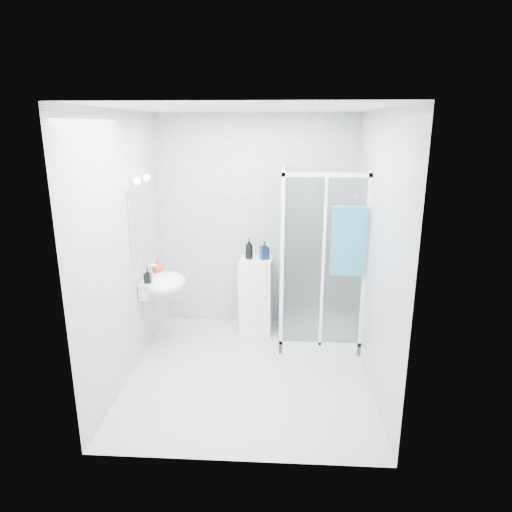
# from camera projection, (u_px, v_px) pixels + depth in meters

# --- Properties ---
(room) EXTENTS (2.40, 2.60, 2.60)m
(room) POSITION_uv_depth(u_px,v_px,m) (249.00, 251.00, 4.35)
(room) COLOR silver
(room) RESTS_ON ground
(shower_enclosure) EXTENTS (0.90, 0.95, 2.00)m
(shower_enclosure) POSITION_uv_depth(u_px,v_px,m) (311.00, 305.00, 5.28)
(shower_enclosure) COLOR white
(shower_enclosure) RESTS_ON ground
(wall_basin) EXTENTS (0.46, 0.56, 0.35)m
(wall_basin) POSITION_uv_depth(u_px,v_px,m) (162.00, 283.00, 4.98)
(wall_basin) COLOR white
(wall_basin) RESTS_ON ground
(mirror) EXTENTS (0.02, 0.60, 0.70)m
(mirror) POSITION_uv_depth(u_px,v_px,m) (140.00, 220.00, 4.79)
(mirror) COLOR white
(mirror) RESTS_ON room
(vanity_lights) EXTENTS (0.10, 0.40, 0.08)m
(vanity_lights) POSITION_uv_depth(u_px,v_px,m) (141.00, 179.00, 4.68)
(vanity_lights) COLOR silver
(vanity_lights) RESTS_ON room
(wall_hooks) EXTENTS (0.23, 0.06, 0.03)m
(wall_hooks) POSITION_uv_depth(u_px,v_px,m) (236.00, 197.00, 5.48)
(wall_hooks) COLOR silver
(wall_hooks) RESTS_ON room
(storage_cabinet) EXTENTS (0.40, 0.42, 0.93)m
(storage_cabinet) POSITION_uv_depth(u_px,v_px,m) (256.00, 295.00, 5.55)
(storage_cabinet) COLOR white
(storage_cabinet) RESTS_ON ground
(hand_towel) EXTENTS (0.34, 0.05, 0.73)m
(hand_towel) POSITION_uv_depth(u_px,v_px,m) (348.00, 239.00, 4.63)
(hand_towel) COLOR teal
(hand_towel) RESTS_ON shower_enclosure
(shampoo_bottle_a) EXTENTS (0.10, 0.10, 0.25)m
(shampoo_bottle_a) POSITION_uv_depth(u_px,v_px,m) (249.00, 249.00, 5.38)
(shampoo_bottle_a) COLOR black
(shampoo_bottle_a) RESTS_ON storage_cabinet
(shampoo_bottle_b) EXTENTS (0.13, 0.13, 0.22)m
(shampoo_bottle_b) POSITION_uv_depth(u_px,v_px,m) (264.00, 250.00, 5.38)
(shampoo_bottle_b) COLOR #0A1B40
(shampoo_bottle_b) RESTS_ON storage_cabinet
(soap_dispenser_orange) EXTENTS (0.16, 0.16, 0.17)m
(soap_dispenser_orange) POSITION_uv_depth(u_px,v_px,m) (158.00, 267.00, 5.05)
(soap_dispenser_orange) COLOR red
(soap_dispenser_orange) RESTS_ON wall_basin
(soap_dispenser_black) EXTENTS (0.07, 0.07, 0.15)m
(soap_dispenser_black) POSITION_uv_depth(u_px,v_px,m) (148.00, 276.00, 4.76)
(soap_dispenser_black) COLOR black
(soap_dispenser_black) RESTS_ON wall_basin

